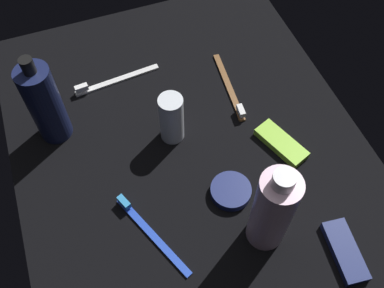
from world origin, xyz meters
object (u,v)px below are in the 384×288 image
(lotion_bottle, at_px, (45,104))
(cream_tin_right, at_px, (231,191))
(bodywash_bottle, at_px, (273,210))
(deodorant_stick, at_px, (172,119))
(toothbrush_brown, at_px, (230,89))
(toothbrush_white, at_px, (112,81))
(snack_bar_lime, at_px, (281,143))
(snack_bar_navy, at_px, (345,251))
(toothbrush_blue, at_px, (148,230))

(lotion_bottle, height_order, cream_tin_right, lotion_bottle)
(bodywash_bottle, xyz_separation_m, deodorant_stick, (0.24, 0.08, -0.04))
(toothbrush_brown, bearing_deg, lotion_bottle, 86.25)
(toothbrush_white, relative_size, snack_bar_lime, 1.73)
(snack_bar_lime, distance_m, snack_bar_navy, 0.22)
(bodywash_bottle, distance_m, toothbrush_brown, 0.32)
(snack_bar_navy, bearing_deg, lotion_bottle, 51.00)
(deodorant_stick, xyz_separation_m, toothbrush_brown, (0.06, -0.15, -0.05))
(bodywash_bottle, relative_size, snack_bar_navy, 1.89)
(deodorant_stick, bearing_deg, toothbrush_brown, -67.10)
(bodywash_bottle, xyz_separation_m, toothbrush_brown, (0.30, -0.07, -0.08))
(snack_bar_lime, bearing_deg, deodorant_stick, 42.20)
(toothbrush_blue, distance_m, snack_bar_lime, 0.29)
(toothbrush_white, bearing_deg, cream_tin_right, -157.87)
(bodywash_bottle, bearing_deg, toothbrush_white, 20.75)
(cream_tin_right, bearing_deg, snack_bar_lime, -65.14)
(toothbrush_white, distance_m, toothbrush_blue, 0.34)
(toothbrush_brown, xyz_separation_m, snack_bar_lime, (-0.15, -0.04, 0.00))
(bodywash_bottle, bearing_deg, lotion_bottle, 41.33)
(deodorant_stick, relative_size, toothbrush_brown, 0.59)
(snack_bar_lime, relative_size, snack_bar_navy, 1.00)
(lotion_bottle, xyz_separation_m, toothbrush_brown, (-0.02, -0.35, -0.08))
(toothbrush_brown, xyz_separation_m, snack_bar_navy, (-0.38, -0.04, 0.00))
(toothbrush_brown, bearing_deg, cream_tin_right, 157.13)
(bodywash_bottle, bearing_deg, deodorant_stick, 18.40)
(lotion_bottle, distance_m, toothbrush_blue, 0.29)
(lotion_bottle, relative_size, bodywash_bottle, 1.00)
(lotion_bottle, distance_m, toothbrush_white, 0.17)
(deodorant_stick, relative_size, snack_bar_lime, 1.02)
(toothbrush_brown, distance_m, snack_bar_lime, 0.16)
(deodorant_stick, distance_m, toothbrush_brown, 0.16)
(toothbrush_brown, height_order, toothbrush_white, same)
(lotion_bottle, bearing_deg, bodywash_bottle, -138.67)
(lotion_bottle, height_order, snack_bar_navy, lotion_bottle)
(lotion_bottle, xyz_separation_m, deodorant_stick, (-0.08, -0.20, -0.03))
(bodywash_bottle, xyz_separation_m, toothbrush_blue, (0.07, 0.18, -0.08))
(toothbrush_white, bearing_deg, lotion_bottle, 122.26)
(lotion_bottle, relative_size, toothbrush_white, 1.09)
(lotion_bottle, height_order, toothbrush_white, lotion_bottle)
(snack_bar_navy, bearing_deg, deodorant_stick, 37.18)
(toothbrush_brown, bearing_deg, toothbrush_blue, 133.32)
(lotion_bottle, xyz_separation_m, toothbrush_white, (0.08, -0.13, -0.08))
(toothbrush_blue, distance_m, snack_bar_navy, 0.32)
(bodywash_bottle, height_order, toothbrush_blue, bodywash_bottle)
(snack_bar_lime, bearing_deg, snack_bar_navy, 160.06)
(cream_tin_right, bearing_deg, toothbrush_blue, 96.74)
(snack_bar_lime, bearing_deg, toothbrush_blue, 84.47)
(bodywash_bottle, height_order, deodorant_stick, bodywash_bottle)
(snack_bar_lime, bearing_deg, cream_tin_right, 94.05)
(snack_bar_lime, xyz_separation_m, snack_bar_navy, (-0.22, -0.00, 0.00))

